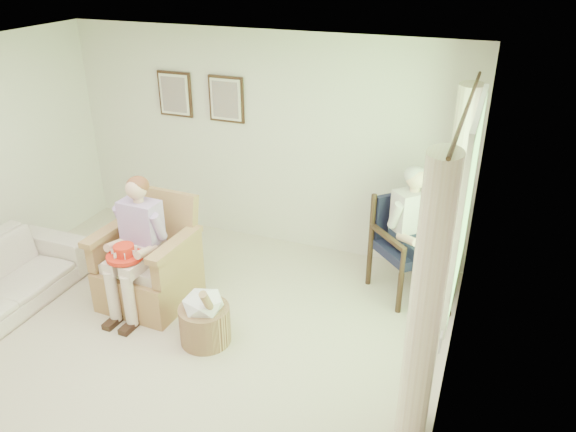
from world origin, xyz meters
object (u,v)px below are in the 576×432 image
object	(u,v)px
hatbox	(205,317)
red_hat	(125,254)
person_dark	(413,225)
wood_armchair	(413,240)
person_wicker	(137,237)
wicker_armchair	(150,270)

from	to	relation	value
hatbox	red_hat	bearing A→B (deg)	175.07
person_dark	wood_armchair	bearing A→B (deg)	44.73
person_wicker	hatbox	distance (m)	1.07
person_wicker	hatbox	size ratio (longest dim) A/B	1.96
wicker_armchair	hatbox	bearing A→B (deg)	-23.53
wicker_armchair	wood_armchair	xyz separation A→B (m)	(2.52, 1.23, 0.22)
wood_armchair	red_hat	bearing A→B (deg)	166.77
person_dark	red_hat	xyz separation A→B (m)	(-2.53, -1.41, -0.10)
wood_armchair	person_dark	xyz separation A→B (m)	(0.00, -0.18, 0.26)
wood_armchair	person_dark	world-z (taller)	person_dark
red_hat	person_wicker	bearing A→B (deg)	86.68
red_hat	wood_armchair	bearing A→B (deg)	32.03
wood_armchair	red_hat	size ratio (longest dim) A/B	2.96
person_wicker	person_dark	bearing A→B (deg)	28.17
person_wicker	person_dark	distance (m)	2.79
wood_armchair	person_wicker	xyz separation A→B (m)	(-2.52, -1.38, 0.25)
person_dark	person_wicker	bearing A→B (deg)	160.32
wood_armchair	wicker_armchair	bearing A→B (deg)	160.80
wood_armchair	red_hat	distance (m)	2.99
wood_armchair	hatbox	size ratio (longest dim) A/B	1.49
wicker_armchair	wood_armchair	size ratio (longest dim) A/B	1.07
wicker_armchair	person_dark	world-z (taller)	person_dark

